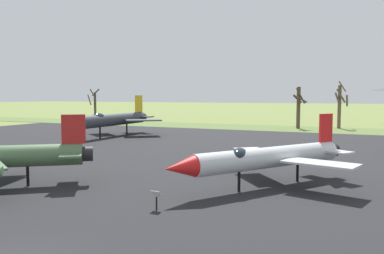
{
  "coord_description": "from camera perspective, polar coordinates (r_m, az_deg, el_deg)",
  "views": [
    {
      "loc": [
        10.36,
        -8.36,
        5.41
      ],
      "look_at": [
        -2.49,
        19.65,
        2.97
      ],
      "focal_mm": 36.54,
      "sensor_mm": 36.0,
      "label": 1
    }
  ],
  "objects": [
    {
      "name": "info_placard_front_right",
      "position": [
        46.85,
        -16.89,
        -1.48
      ],
      "size": [
        0.47,
        0.29,
        1.1
      ],
      "color": "black",
      "rests_on": "ground"
    },
    {
      "name": "grass_verge_strip",
      "position": [
        66.19,
        15.55,
        -0.31
      ],
      "size": [
        160.11,
        12.0,
        0.06
      ],
      "primitive_type": "cube",
      "color": "#586D36",
      "rests_on": "ground"
    },
    {
      "name": "asphalt_apron",
      "position": [
        29.79,
        3.89,
        -5.9
      ],
      "size": [
        100.11,
        63.49,
        0.05
      ],
      "primitive_type": "cube",
      "color": "black",
      "rests_on": "ground"
    },
    {
      "name": "info_placard_rear_right",
      "position": [
        18.82,
        -5.2,
        -10.27
      ],
      "size": [
        0.47,
        0.33,
        0.98
      ],
      "color": "black",
      "rests_on": "ground"
    },
    {
      "name": "bare_tree_center",
      "position": [
        69.28,
        20.81,
        3.09
      ],
      "size": [
        2.19,
        2.49,
        7.92
      ],
      "color": "brown",
      "rests_on": "ground"
    },
    {
      "name": "jet_fighter_front_right",
      "position": [
        52.74,
        -11.52,
        1.09
      ],
      "size": [
        11.76,
        16.53,
        5.54
      ],
      "color": "#33383D",
      "rests_on": "ground"
    },
    {
      "name": "bare_tree_left_of_center",
      "position": [
        67.02,
        15.3,
        2.96
      ],
      "size": [
        2.38,
        1.87,
        6.96
      ],
      "color": "brown",
      "rests_on": "ground"
    },
    {
      "name": "bare_tree_far_left",
      "position": [
        85.05,
        -14.05,
        3.19
      ],
      "size": [
        2.37,
        2.89,
        7.02
      ],
      "color": "#42382D",
      "rests_on": "ground"
    },
    {
      "name": "jet_fighter_rear_right",
      "position": [
        23.48,
        10.72,
        -4.38
      ],
      "size": [
        9.4,
        11.9,
        4.26
      ],
      "color": "silver",
      "rests_on": "ground"
    }
  ]
}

